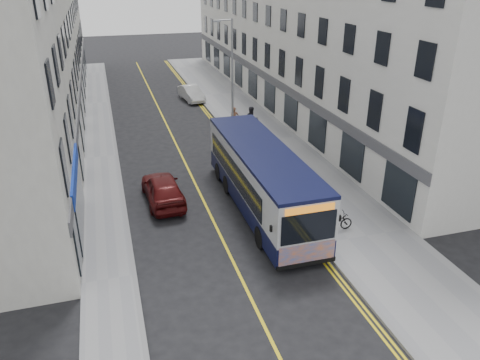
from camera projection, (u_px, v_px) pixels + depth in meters
ground at (225, 245)px, 20.46m from camera, size 140.00×140.00×0.00m
pavement_east at (268, 140)px, 32.49m from camera, size 4.50×64.00×0.12m
pavement_west at (101, 157)px, 29.61m from camera, size 2.00×64.00×0.12m
kerb_east at (237, 143)px, 31.91m from camera, size 0.18×64.00×0.13m
kerb_west at (117, 156)px, 29.87m from camera, size 0.18×64.00×0.13m
road_centre_line at (179, 150)px, 30.92m from camera, size 0.12×64.00×0.01m
road_dbl_yellow_inner at (231, 145)px, 31.82m from camera, size 0.10×64.00×0.01m
road_dbl_yellow_outer at (234, 145)px, 31.88m from camera, size 0.10×64.00×0.01m
terrace_east at (293, 26)px, 38.98m from camera, size 6.00×46.00×13.00m
terrace_west at (30, 36)px, 33.73m from camera, size 6.00×46.00×13.00m
streetlamp at (231, 74)px, 31.89m from camera, size 1.32×0.18×8.00m
city_bus at (262, 177)px, 22.75m from camera, size 2.59×11.09×3.22m
bicycle at (335, 222)px, 21.19m from camera, size 1.68×0.63×0.87m
pedestrian_near at (234, 119)px, 33.91m from camera, size 0.68×0.49×1.73m
pedestrian_far at (252, 121)px, 33.12m from camera, size 1.06×0.88×2.00m
car_white at (191, 93)px, 41.99m from camera, size 1.92×4.13×1.31m
car_maroon at (163, 189)px, 23.87m from camera, size 1.99×4.50×1.50m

